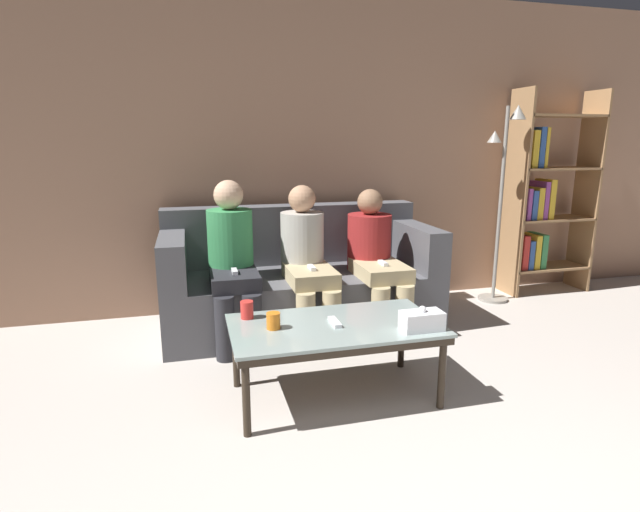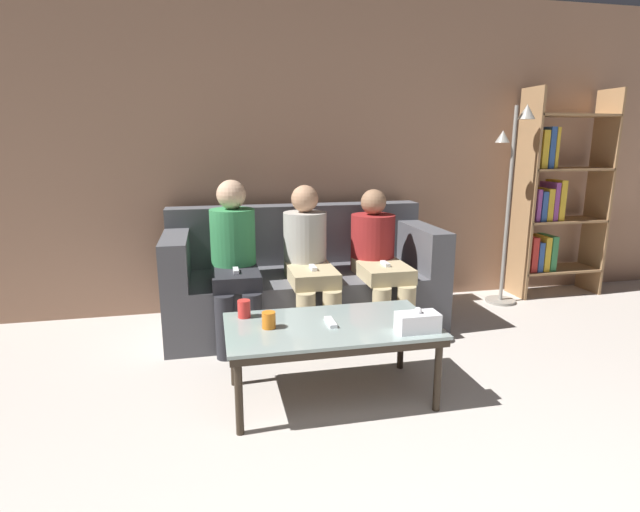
{
  "view_description": "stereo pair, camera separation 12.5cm",
  "coord_description": "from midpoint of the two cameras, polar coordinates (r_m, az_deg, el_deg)",
  "views": [
    {
      "loc": [
        -0.8,
        -0.33,
        1.41
      ],
      "look_at": [
        0.0,
        2.7,
        0.68
      ],
      "focal_mm": 28.0,
      "sensor_mm": 36.0,
      "label": 1
    },
    {
      "loc": [
        -0.68,
        -0.36,
        1.41
      ],
      "look_at": [
        0.0,
        2.7,
        0.68
      ],
      "focal_mm": 28.0,
      "sensor_mm": 36.0,
      "label": 2
    }
  ],
  "objects": [
    {
      "name": "standing_lamp",
      "position": [
        4.61,
        21.76,
        7.59
      ],
      "size": [
        0.31,
        0.26,
        1.71
      ],
      "color": "gray",
      "rests_on": "ground_plane"
    },
    {
      "name": "wall_back",
      "position": [
        4.25,
        -2.51,
        11.53
      ],
      "size": [
        12.0,
        0.06,
        2.6
      ],
      "color": "#9E755B",
      "rests_on": "ground_plane"
    },
    {
      "name": "game_remote",
      "position": [
        2.74,
        2.54,
        -7.58
      ],
      "size": [
        0.04,
        0.15,
        0.02
      ],
      "color": "white",
      "rests_on": "coffee_table"
    },
    {
      "name": "couch",
      "position": [
        3.9,
        -1.07,
        -2.98
      ],
      "size": [
        2.04,
        0.87,
        0.91
      ],
      "color": "#515156",
      "rests_on": "ground_plane"
    },
    {
      "name": "tissue_box",
      "position": [
        2.69,
        12.42,
        -7.37
      ],
      "size": [
        0.22,
        0.12,
        0.13
      ],
      "color": "white",
      "rests_on": "coffee_table"
    },
    {
      "name": "bookshelf",
      "position": [
        5.05,
        25.64,
        5.67
      ],
      "size": [
        0.8,
        0.32,
        1.86
      ],
      "color": "#9E754C",
      "rests_on": "ground_plane"
    },
    {
      "name": "seated_person_mid_left",
      "position": [
        3.61,
        -0.33,
        -0.17
      ],
      "size": [
        0.32,
        0.71,
        1.1
      ],
      "color": "tan",
      "rests_on": "ground_plane"
    },
    {
      "name": "seated_person_left_end",
      "position": [
        3.55,
        -8.77,
        -0.09
      ],
      "size": [
        0.32,
        0.66,
        1.14
      ],
      "color": "#28282D",
      "rests_on": "ground_plane"
    },
    {
      "name": "cup_near_right",
      "position": [
        2.85,
        -7.43,
        -6.01
      ],
      "size": [
        0.07,
        0.07,
        0.1
      ],
      "color": "red",
      "rests_on": "coffee_table"
    },
    {
      "name": "cup_near_left",
      "position": [
        2.68,
        -4.53,
        -7.32
      ],
      "size": [
        0.07,
        0.07,
        0.09
      ],
      "color": "orange",
      "rests_on": "coffee_table"
    },
    {
      "name": "seated_person_mid_right",
      "position": [
        3.75,
        7.58,
        -0.02
      ],
      "size": [
        0.34,
        0.73,
        1.06
      ],
      "color": "tan",
      "rests_on": "ground_plane"
    },
    {
      "name": "coffee_table",
      "position": [
        2.76,
        2.53,
        -8.57
      ],
      "size": [
        1.14,
        0.62,
        0.43
      ],
      "color": "#8C9E99",
      "rests_on": "ground_plane"
    }
  ]
}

